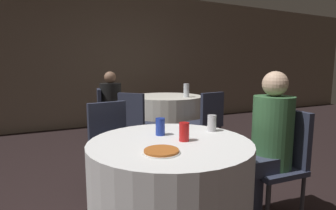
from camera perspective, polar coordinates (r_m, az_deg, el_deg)
name	(u,v)px	position (r m, az deg, el deg)	size (l,w,h in m)	color
wall_back	(82,59)	(5.62, -18.18, 9.58)	(16.00, 0.06, 2.80)	#7A6B5B
table_near	(170,195)	(1.86, 0.44, -19.02)	(1.07, 1.07, 0.75)	white
table_far	(167,118)	(4.45, -0.32, -2.82)	(1.20, 1.20, 0.75)	white
chair_near_east	(280,155)	(2.30, 23.20, -9.90)	(0.43, 0.43, 0.89)	#2D3347
chair_near_north	(112,140)	(2.57, -12.18, -7.49)	(0.46, 0.47, 0.89)	#2D3347
chair_far_southwest	(135,119)	(3.54, -7.23, -3.05)	(0.56, 0.56, 0.89)	#2D3347
chair_far_south	(208,118)	(3.64, 8.61, -2.79)	(0.46, 0.46, 0.89)	#2D3347
chair_far_west	(105,111)	(4.24, -13.51, -1.35)	(0.46, 0.45, 0.89)	#2D3347
person_green_jacket	(264,150)	(2.17, 20.13, -9.25)	(0.49, 0.31, 1.20)	#33384C
person_black_shirt	(116,108)	(4.25, -11.35, -0.60)	(0.50, 0.36, 1.16)	#282828
pizza_plate_near	(161,151)	(1.49, -1.45, -10.02)	(0.21, 0.21, 0.02)	white
soda_can_blue	(160,127)	(1.85, -1.70, -4.73)	(0.07, 0.07, 0.12)	#1E38A5
soda_can_red	(184,132)	(1.71, 3.54, -5.84)	(0.07, 0.07, 0.12)	red
soda_can_silver	(212,123)	(1.99, 9.52, -3.90)	(0.07, 0.07, 0.12)	silver
bottle_far	(186,90)	(4.21, 4.02, 3.19)	(0.09, 0.09, 0.22)	silver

